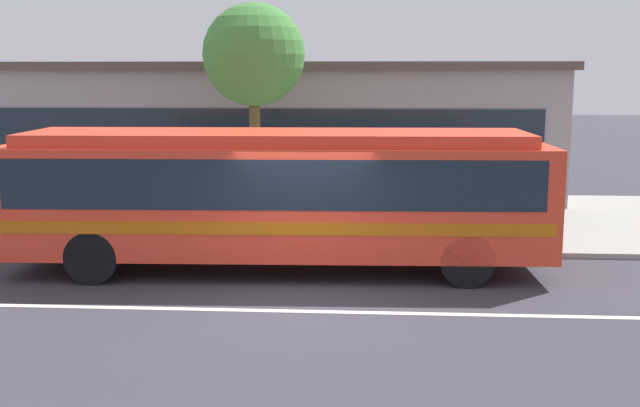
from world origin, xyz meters
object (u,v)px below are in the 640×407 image
(bus_stop_sign, at_px, (437,173))
(street_tree_near_stop, at_px, (254,56))
(pedestrian_waiting_near_sign, at_px, (78,194))
(transit_bus, at_px, (278,190))

(bus_stop_sign, distance_m, street_tree_near_stop, 5.71)
(bus_stop_sign, bearing_deg, pedestrian_waiting_near_sign, 176.53)
(transit_bus, distance_m, street_tree_near_stop, 5.40)
(transit_bus, height_order, pedestrian_waiting_near_sign, transit_bus)
(transit_bus, relative_size, street_tree_near_stop, 1.93)
(transit_bus, relative_size, pedestrian_waiting_near_sign, 6.27)
(bus_stop_sign, bearing_deg, transit_bus, -149.43)
(transit_bus, bearing_deg, bus_stop_sign, 30.57)
(bus_stop_sign, height_order, street_tree_near_stop, street_tree_near_stop)
(transit_bus, bearing_deg, pedestrian_waiting_near_sign, 154.01)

